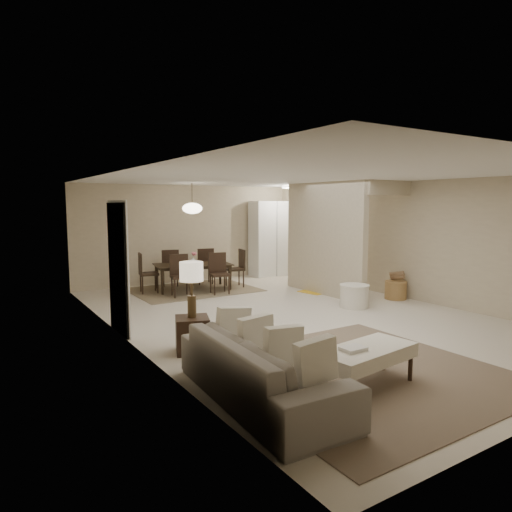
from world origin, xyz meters
TOP-DOWN VIEW (x-y plane):
  - floor at (0.00, 0.00)m, footprint 9.00×9.00m
  - ceiling at (0.00, 0.00)m, footprint 9.00×9.00m
  - back_wall at (0.00, 4.50)m, footprint 6.00×0.00m
  - left_wall at (-3.00, 0.00)m, footprint 0.00×9.00m
  - right_wall at (3.00, 0.00)m, footprint 0.00×9.00m
  - partition at (1.80, 1.25)m, footprint 0.15×2.50m
  - doorway at (-2.97, 0.60)m, footprint 0.04×0.90m
  - pantry_cabinet at (2.35, 4.15)m, footprint 1.20×0.55m
  - flush_light at (2.30, 3.20)m, footprint 0.44×0.44m
  - living_rug at (-1.04, -2.69)m, footprint 3.20×3.20m
  - sofa at (-2.45, -2.69)m, footprint 2.33×1.02m
  - ottoman_bench at (-1.24, -2.99)m, footprint 1.27×0.70m
  - side_table at (-2.40, -0.90)m, footprint 0.57×0.57m
  - table_lamp at (-2.40, -0.90)m, footprint 0.32×0.32m
  - round_pouf at (1.43, -0.10)m, footprint 0.57×0.57m
  - wicker_basket at (2.74, 0.00)m, footprint 0.60×0.60m
  - dining_rug at (-0.47, 3.27)m, footprint 2.80×2.10m
  - dining_table at (-0.47, 3.27)m, footprint 1.91×1.30m
  - dining_chairs at (-0.47, 3.27)m, footprint 2.50×2.00m
  - vase at (-0.47, 3.27)m, footprint 0.17×0.17m
  - yellow_mat at (2.00, 1.57)m, footprint 1.09×0.77m
  - pendant_light at (-0.47, 3.27)m, footprint 0.46×0.46m

SIDE VIEW (x-z plane):
  - floor at x=0.00m, z-range 0.00..0.00m
  - living_rug at x=-1.04m, z-range 0.00..0.01m
  - dining_rug at x=-0.47m, z-range 0.00..0.01m
  - yellow_mat at x=2.00m, z-range 0.00..0.01m
  - wicker_basket at x=2.74m, z-range 0.00..0.39m
  - round_pouf at x=1.43m, z-range 0.00..0.44m
  - side_table at x=-2.40m, z-range 0.00..0.49m
  - dining_table at x=-0.47m, z-range 0.00..0.61m
  - sofa at x=-2.45m, z-range 0.00..0.67m
  - ottoman_bench at x=-1.24m, z-range 0.13..0.56m
  - dining_chairs at x=-0.47m, z-range 0.00..0.92m
  - vase at x=-0.47m, z-range 0.61..0.78m
  - doorway at x=-2.97m, z-range 0.00..2.04m
  - table_lamp at x=-2.40m, z-range 0.67..1.43m
  - pantry_cabinet at x=2.35m, z-range 0.00..2.10m
  - back_wall at x=0.00m, z-range -1.75..4.25m
  - left_wall at x=-3.00m, z-range -3.25..5.75m
  - right_wall at x=3.00m, z-range -3.25..5.75m
  - partition at x=1.80m, z-range 0.00..2.50m
  - pendant_light at x=-0.47m, z-range 1.57..2.27m
  - flush_light at x=2.30m, z-range 2.44..2.48m
  - ceiling at x=0.00m, z-range 2.50..2.50m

